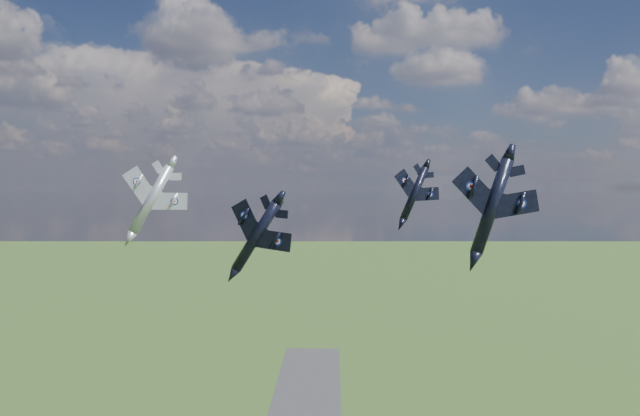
# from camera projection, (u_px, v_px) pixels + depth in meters

# --- Properties ---
(jet_lead_navy) EXTENTS (16.67, 19.56, 9.49)m
(jet_lead_navy) POSITION_uv_depth(u_px,v_px,m) (256.00, 236.00, 92.04)
(jet_lead_navy) COLOR black
(jet_right_navy) EXTENTS (11.73, 15.28, 6.23)m
(jet_right_navy) POSITION_uv_depth(u_px,v_px,m) (492.00, 206.00, 68.24)
(jet_right_navy) COLOR black
(jet_high_navy) EXTENTS (14.08, 16.36, 6.82)m
(jet_high_navy) POSITION_uv_depth(u_px,v_px,m) (414.00, 193.00, 109.39)
(jet_high_navy) COLOR black
(jet_left_silver) EXTENTS (15.71, 18.62, 8.44)m
(jet_left_silver) POSITION_uv_depth(u_px,v_px,m) (151.00, 199.00, 96.15)
(jet_left_silver) COLOR #B2B4BD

